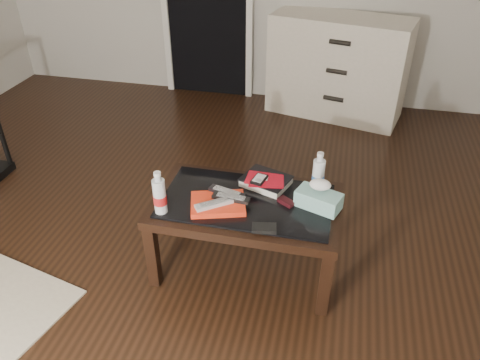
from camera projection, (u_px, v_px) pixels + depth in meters
The scene contains 15 objects.
ground at pixel (163, 252), 2.84m from camera, with size 5.00×5.00×0.00m, color black.
coffee_table at pixel (247, 210), 2.53m from camera, with size 1.00×0.60×0.46m.
dresser at pixel (338, 67), 4.24m from camera, with size 1.28×0.77×0.90m.
magazines at pixel (218, 204), 2.44m from camera, with size 0.28×0.21×0.03m, color red.
remote_silver at pixel (214, 204), 2.40m from camera, with size 0.20×0.05×0.02m, color #BAB9BF.
remote_black_front at pixel (231, 198), 2.45m from camera, with size 0.20×0.05×0.02m, color black.
remote_black_back at pixel (227, 192), 2.49m from camera, with size 0.20×0.05×0.02m, color black.
textbook at pixel (266, 181), 2.61m from camera, with size 0.25×0.20×0.05m, color black.
dvd_mailers at pixel (263, 179), 2.58m from camera, with size 0.19×0.14×0.01m, color #AD0B1A.
ipod at pixel (259, 179), 2.56m from camera, with size 0.06×0.10×0.02m, color black.
flip_phone at pixel (286, 202), 2.47m from camera, with size 0.09×0.05×0.02m, color black.
wallet at pixel (264, 228), 2.28m from camera, with size 0.12×0.07×0.02m, color black.
water_bottle_left at pixel (159, 192), 2.35m from camera, with size 0.07×0.07×0.24m, color silver.
water_bottle_right at pixel (319, 172), 2.51m from camera, with size 0.07×0.07×0.24m, color silver.
tissue_box at pixel (319, 200), 2.42m from camera, with size 0.23×0.12×0.09m, color teal.
Camera 1 is at (0.93, -1.97, 1.92)m, focal length 35.00 mm.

